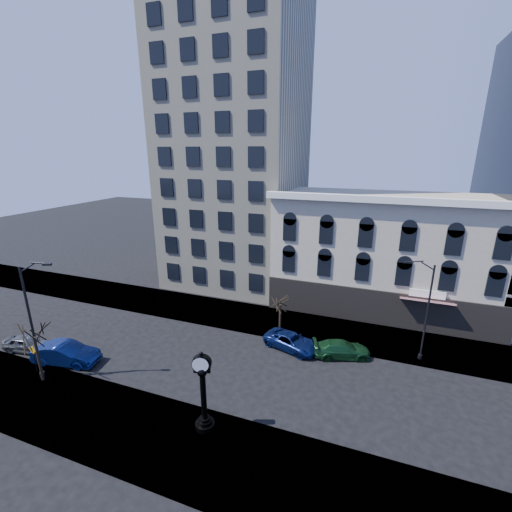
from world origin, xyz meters
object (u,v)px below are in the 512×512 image
at_px(street_clock, 203,394).
at_px(car_near_a, 27,344).
at_px(warning_sign, 33,354).
at_px(car_near_b, 66,354).
at_px(street_lamp_near, 34,291).

distance_m(street_clock, car_near_a, 18.44).
distance_m(warning_sign, car_near_a, 4.14).
relative_size(street_clock, car_near_b, 1.02).
xyz_separation_m(street_lamp_near, car_near_b, (-0.55, 1.88, -6.24)).
bearing_deg(street_clock, car_near_a, 153.92).
xyz_separation_m(street_clock, warning_sign, (-14.69, 0.44, -0.82)).
xyz_separation_m(street_lamp_near, warning_sign, (-1.61, 0.08, -5.41)).
bearing_deg(warning_sign, street_clock, 5.03).
relative_size(warning_sign, car_near_a, 0.56).
height_order(street_clock, street_lamp_near, street_lamp_near).
distance_m(street_lamp_near, car_near_b, 6.54).
distance_m(street_clock, car_near_b, 13.90).
height_order(street_clock, warning_sign, street_clock).
bearing_deg(street_clock, street_lamp_near, 159.93).
xyz_separation_m(warning_sign, car_near_a, (-3.50, 1.98, -0.99)).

